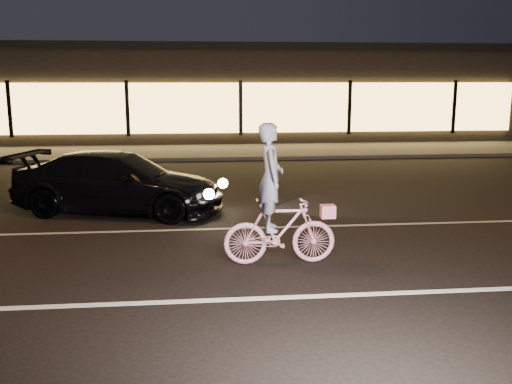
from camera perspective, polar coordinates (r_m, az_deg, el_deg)
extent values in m
plane|color=black|center=(8.98, 5.85, -6.76)|extent=(90.00, 90.00, 0.00)
cube|color=silver|center=(7.60, 8.17, -10.19)|extent=(60.00, 0.12, 0.01)
cube|color=gray|center=(10.86, 3.71, -3.50)|extent=(60.00, 0.10, 0.01)
cube|color=#383533|center=(21.59, -1.16, 4.08)|extent=(30.00, 4.00, 0.12)
cube|color=black|center=(27.42, -2.24, 9.67)|extent=(25.00, 8.00, 4.00)
cube|color=black|center=(27.44, -2.27, 13.96)|extent=(25.40, 8.40, 0.30)
cube|color=#FFC159|center=(23.35, -1.56, 8.41)|extent=(23.00, 0.15, 2.00)
cube|color=black|center=(24.30, -23.43, 7.61)|extent=(0.15, 0.08, 2.20)
cube|color=black|center=(23.36, -12.74, 8.14)|extent=(0.15, 0.08, 2.20)
cube|color=black|center=(23.27, -1.55, 8.40)|extent=(0.15, 0.08, 2.20)
cube|color=black|center=(24.03, 9.33, 8.35)|extent=(0.15, 0.08, 2.20)
cube|color=black|center=(25.58, 19.20, 8.05)|extent=(0.15, 0.08, 2.20)
imported|color=#FE3D6E|center=(8.61, 2.39, -3.93)|extent=(1.70, 0.48, 1.02)
imported|color=silver|center=(8.42, 1.45, 1.49)|extent=(0.39, 0.59, 1.61)
cube|color=#F25181|center=(8.68, 7.19, -1.94)|extent=(0.21, 0.18, 0.19)
imported|color=black|center=(12.22, -13.59, 0.91)|extent=(4.71, 2.92, 1.27)
sphere|color=#FFF2BF|center=(12.12, -3.34, 0.87)|extent=(0.21, 0.21, 0.21)
sphere|color=#FFF2BF|center=(11.00, -4.73, -0.22)|extent=(0.21, 0.21, 0.21)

